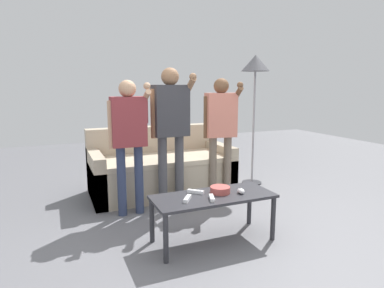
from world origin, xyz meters
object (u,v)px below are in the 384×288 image
(player_left, at_px, (129,132))
(game_remote_wand_far, at_px, (187,199))
(snack_bowl, at_px, (220,190))
(floor_lamp, at_px, (255,71))
(game_remote_nunchuk, at_px, (241,191))
(game_remote_wand_spare, at_px, (196,192))
(game_remote_wand_near, at_px, (212,198))
(player_right, at_px, (221,124))
(coffee_table, at_px, (213,201))
(player_center, at_px, (171,121))
(couch, at_px, (161,169))

(player_left, distance_m, game_remote_wand_far, 1.11)
(snack_bowl, relative_size, floor_lamp, 0.10)
(game_remote_nunchuk, relative_size, game_remote_wand_spare, 0.65)
(game_remote_wand_near, bearing_deg, game_remote_wand_far, 161.44)
(snack_bowl, bearing_deg, player_right, 62.10)
(snack_bowl, xyz_separation_m, game_remote_wand_near, (-0.15, -0.13, -0.01))
(coffee_table, xyz_separation_m, game_remote_wand_spare, (-0.12, 0.11, 0.07))
(player_left, bearing_deg, coffee_table, -59.87)
(snack_bowl, height_order, game_remote_wand_spare, snack_bowl)
(game_remote_wand_near, height_order, game_remote_wand_far, same)
(player_right, distance_m, game_remote_wand_far, 1.49)
(coffee_table, height_order, player_center, player_center)
(couch, height_order, game_remote_wand_far, couch)
(game_remote_nunchuk, bearing_deg, game_remote_wand_spare, 156.23)
(game_remote_nunchuk, distance_m, player_right, 1.27)
(couch, distance_m, game_remote_nunchuk, 1.65)
(player_center, height_order, game_remote_wand_near, player_center)
(snack_bowl, distance_m, floor_lamp, 2.18)
(player_center, distance_m, game_remote_wand_spare, 1.05)
(player_center, distance_m, game_remote_wand_far, 1.19)
(snack_bowl, relative_size, game_remote_wand_far, 1.24)
(coffee_table, height_order, snack_bowl, snack_bowl)
(player_center, xyz_separation_m, game_remote_wand_far, (-0.22, -1.03, -0.56))
(player_center, relative_size, game_remote_wand_far, 10.94)
(coffee_table, xyz_separation_m, snack_bowl, (0.09, 0.03, 0.09))
(game_remote_nunchuk, bearing_deg, game_remote_wand_near, -172.00)
(couch, xyz_separation_m, floor_lamp, (1.33, -0.17, 1.31))
(coffee_table, height_order, game_remote_wand_spare, game_remote_wand_spare)
(game_remote_nunchuk, height_order, game_remote_wand_spare, game_remote_nunchuk)
(snack_bowl, height_order, floor_lamp, floor_lamp)
(game_remote_nunchuk, xyz_separation_m, game_remote_wand_far, (-0.52, 0.02, -0.01))
(couch, relative_size, player_center, 1.14)
(couch, xyz_separation_m, game_remote_nunchuk, (0.25, -1.63, 0.16))
(floor_lamp, bearing_deg, game_remote_wand_near, -133.08)
(player_left, bearing_deg, game_remote_wand_far, -74.07)
(coffee_table, bearing_deg, player_center, 92.63)
(snack_bowl, xyz_separation_m, game_remote_wand_far, (-0.35, -0.06, -0.01))
(floor_lamp, distance_m, player_center, 1.56)
(couch, relative_size, game_remote_nunchuk, 20.71)
(player_center, bearing_deg, floor_lamp, 16.15)
(couch, relative_size, game_remote_wand_near, 12.07)
(floor_lamp, relative_size, player_center, 1.14)
(coffee_table, bearing_deg, game_remote_wand_near, -122.53)
(coffee_table, height_order, game_remote_wand_near, game_remote_wand_near)
(coffee_table, xyz_separation_m, game_remote_wand_far, (-0.26, -0.04, 0.07))
(game_remote_nunchuk, bearing_deg, snack_bowl, 152.74)
(game_remote_wand_far, bearing_deg, game_remote_nunchuk, -2.44)
(floor_lamp, xyz_separation_m, game_remote_wand_spare, (-1.46, -1.29, -1.16))
(coffee_table, distance_m, player_center, 1.18)
(game_remote_wand_far, bearing_deg, floor_lamp, 41.83)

